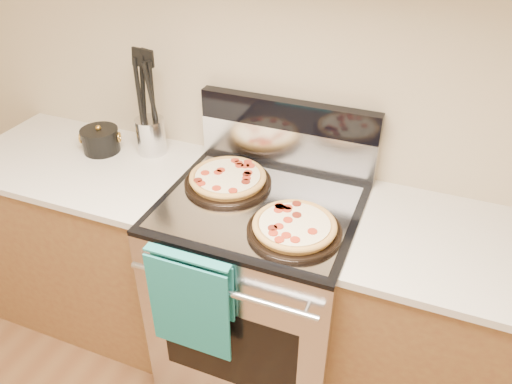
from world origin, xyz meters
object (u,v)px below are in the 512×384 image
at_px(range_body, 260,291).
at_px(pepperoni_pizza_back, 228,179).
at_px(utensil_crock, 151,136).
at_px(saucepan, 101,141).
at_px(pepperoni_pizza_front, 294,227).

height_order(range_body, pepperoni_pizza_back, pepperoni_pizza_back).
distance_m(pepperoni_pizza_back, utensil_crock, 0.47).
height_order(utensil_crock, saucepan, utensil_crock).
xyz_separation_m(range_body, utensil_crock, (-0.61, 0.21, 0.54)).
height_order(range_body, utensil_crock, utensil_crock).
distance_m(range_body, pepperoni_pizza_back, 0.53).
xyz_separation_m(utensil_crock, saucepan, (-0.22, -0.08, -0.03)).
relative_size(range_body, pepperoni_pizza_front, 2.70).
height_order(pepperoni_pizza_front, utensil_crock, utensil_crock).
bearing_deg(pepperoni_pizza_back, saucepan, 174.46).
distance_m(pepperoni_pizza_front, utensil_crock, 0.86).
xyz_separation_m(range_body, pepperoni_pizza_back, (-0.17, 0.07, 0.50)).
xyz_separation_m(range_body, pepperoni_pizza_front, (0.18, -0.13, 0.50)).
bearing_deg(saucepan, range_body, -9.18).
xyz_separation_m(pepperoni_pizza_back, utensil_crock, (-0.44, 0.14, 0.04)).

